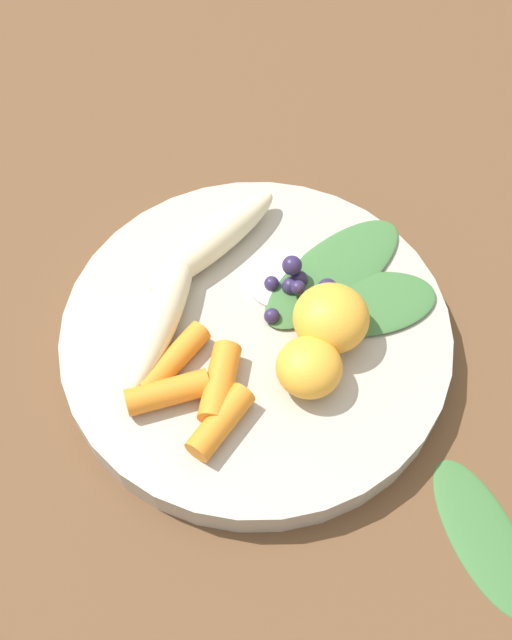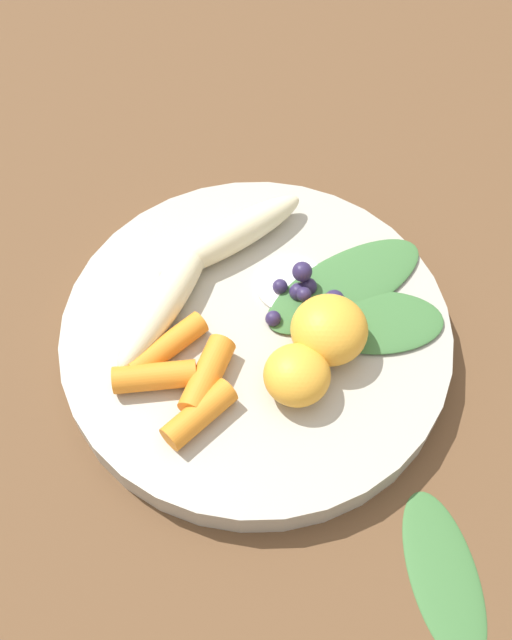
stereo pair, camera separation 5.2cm
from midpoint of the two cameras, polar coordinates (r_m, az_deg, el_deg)
name	(u,v)px [view 2 (the right image)]	position (r m, az deg, el deg)	size (l,w,h in m)	color
ground_plane	(256,346)	(0.55, 2.70, -2.17)	(2.40, 2.40, 0.00)	brown
bowl	(256,337)	(0.54, 2.75, -1.50)	(0.28, 0.28, 0.03)	#B2AD9E
banana_peeled_left	(166,299)	(0.53, -4.03, 1.35)	(0.12, 0.03, 0.03)	beige
banana_peeled_right	(231,235)	(0.56, 0.80, 6.20)	(0.12, 0.03, 0.03)	beige
orange_segment_near	(329,330)	(0.51, 8.45, -0.96)	(0.05, 0.05, 0.04)	#F4A833
orange_segment_far	(297,375)	(0.50, 6.12, -4.39)	(0.04, 0.04, 0.03)	#F4A833
carrot_front	(169,352)	(0.51, -3.68, -2.63)	(0.02, 0.02, 0.06)	orange
carrot_mid_left	(155,377)	(0.50, -4.69, -4.52)	(0.02, 0.02, 0.06)	orange
carrot_mid_right	(207,376)	(0.50, -0.72, -4.46)	(0.02, 0.02, 0.05)	orange
carrot_rear	(199,414)	(0.49, -1.24, -7.36)	(0.02, 0.02, 0.05)	orange
blueberry_pile	(307,294)	(0.54, 6.60, 1.75)	(0.06, 0.05, 0.03)	#2D234C
coconut_shred_patch	(291,284)	(0.55, 5.37, 2.51)	(0.05, 0.05, 0.00)	white
kale_leaf_left	(377,322)	(0.54, 11.86, -0.36)	(0.09, 0.05, 0.01)	#3D7038
kale_leaf_right	(345,285)	(0.55, 9.40, 2.43)	(0.13, 0.05, 0.01)	#3D7038
kale_leaf_stray	(444,574)	(0.51, 17.03, -18.09)	(0.11, 0.04, 0.01)	#3D7038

